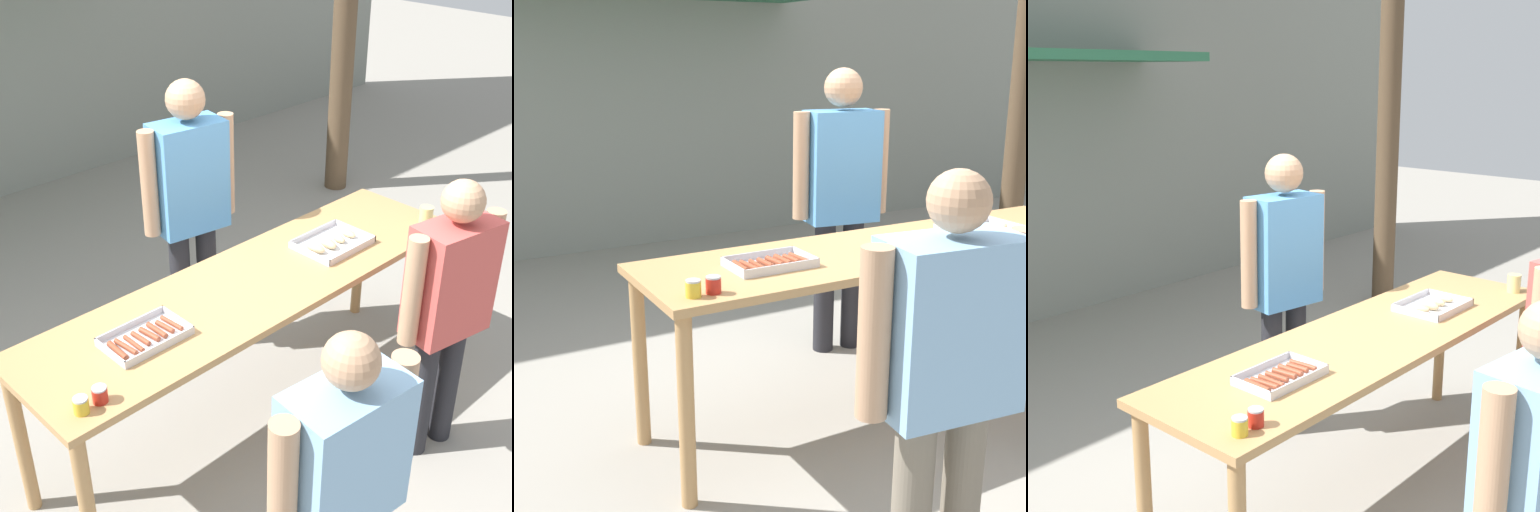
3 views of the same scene
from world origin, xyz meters
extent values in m
plane|color=gray|center=(0.00, 0.00, 0.00)|extent=(24.00, 24.00, 0.00)
cube|color=tan|center=(0.00, 0.00, 0.91)|extent=(2.70, 0.72, 0.04)
cylinder|color=tan|center=(-1.28, -0.29, 0.44)|extent=(0.07, 0.07, 0.89)
cylinder|color=tan|center=(1.28, -0.29, 0.44)|extent=(0.07, 0.07, 0.89)
cylinder|color=tan|center=(-1.28, 0.29, 0.44)|extent=(0.07, 0.07, 0.89)
cylinder|color=tan|center=(1.28, 0.29, 0.44)|extent=(0.07, 0.07, 0.89)
cube|color=silver|center=(-0.74, -0.02, 0.93)|extent=(0.39, 0.25, 0.01)
cube|color=silver|center=(-0.74, -0.14, 0.96)|extent=(0.39, 0.01, 0.03)
cube|color=silver|center=(-0.74, 0.10, 0.96)|extent=(0.39, 0.01, 0.03)
cube|color=silver|center=(-0.93, -0.02, 0.96)|extent=(0.01, 0.25, 0.03)
cube|color=silver|center=(-0.54, -0.02, 0.96)|extent=(0.01, 0.25, 0.03)
cylinder|color=brown|center=(-0.89, -0.03, 0.95)|extent=(0.04, 0.15, 0.03)
cylinder|color=brown|center=(-0.85, -0.03, 0.95)|extent=(0.04, 0.15, 0.02)
cylinder|color=brown|center=(-0.81, -0.03, 0.95)|extent=(0.02, 0.14, 0.02)
cylinder|color=brown|center=(-0.76, -0.02, 0.95)|extent=(0.03, 0.12, 0.02)
cylinder|color=brown|center=(-0.71, -0.03, 0.95)|extent=(0.04, 0.13, 0.03)
cylinder|color=brown|center=(-0.67, -0.02, 0.95)|extent=(0.03, 0.14, 0.03)
cylinder|color=brown|center=(-0.62, -0.03, 0.95)|extent=(0.04, 0.12, 0.03)
cylinder|color=brown|center=(-0.58, -0.02, 0.95)|extent=(0.03, 0.15, 0.02)
cube|color=silver|center=(0.59, -0.02, 0.93)|extent=(0.41, 0.31, 0.01)
cube|color=silver|center=(0.59, -0.17, 0.96)|extent=(0.41, 0.01, 0.03)
cube|color=silver|center=(0.59, 0.13, 0.96)|extent=(0.41, 0.01, 0.03)
cube|color=silver|center=(0.39, -0.02, 0.96)|extent=(0.01, 0.31, 0.03)
cube|color=silver|center=(0.79, -0.02, 0.96)|extent=(0.01, 0.31, 0.03)
ellipsoid|color=#D6B77F|center=(0.45, -0.02, 0.96)|extent=(0.08, 0.12, 0.05)
ellipsoid|color=#D6B77F|center=(0.54, -0.03, 0.96)|extent=(0.08, 0.12, 0.05)
ellipsoid|color=#D6B77F|center=(0.64, -0.03, 0.96)|extent=(0.06, 0.10, 0.04)
ellipsoid|color=#D6B77F|center=(0.73, -0.02, 0.96)|extent=(0.06, 0.12, 0.04)
cylinder|color=gold|center=(-1.22, -0.25, 0.96)|extent=(0.07, 0.07, 0.07)
cylinder|color=#B2B2B7|center=(-1.22, -0.25, 1.00)|extent=(0.06, 0.06, 0.01)
cylinder|color=#B22319|center=(-1.13, -0.24, 0.96)|extent=(0.07, 0.07, 0.07)
cylinder|color=#B2B2B7|center=(-1.13, -0.24, 1.00)|extent=(0.06, 0.06, 0.01)
cylinder|color=#DBC67A|center=(1.21, -0.24, 0.99)|extent=(0.08, 0.08, 0.11)
cylinder|color=#232328|center=(0.13, 0.84, 0.43)|extent=(0.13, 0.13, 0.86)
cylinder|color=#232328|center=(0.33, 0.81, 0.43)|extent=(0.13, 0.13, 0.86)
cube|color=#5193D1|center=(0.23, 0.82, 1.20)|extent=(0.47, 0.31, 0.68)
sphere|color=tan|center=(0.23, 0.82, 1.68)|extent=(0.23, 0.23, 0.23)
cylinder|color=tan|center=(-0.03, 0.86, 1.22)|extent=(0.10, 0.10, 0.65)
cylinder|color=tan|center=(0.50, 0.78, 1.22)|extent=(0.10, 0.10, 0.65)
cube|color=#84B2DB|center=(-0.72, -1.19, 1.04)|extent=(0.49, 0.30, 0.59)
sphere|color=tan|center=(-0.72, -1.19, 1.45)|extent=(0.20, 0.20, 0.20)
cylinder|color=tan|center=(-0.44, -1.23, 1.05)|extent=(0.10, 0.10, 0.56)
cylinder|color=tan|center=(-1.00, -1.16, 1.05)|extent=(0.10, 0.10, 0.56)
cylinder|color=#232328|center=(0.64, -0.84, 0.38)|extent=(0.13, 0.13, 0.77)
cylinder|color=#232328|center=(0.45, -0.81, 0.38)|extent=(0.13, 0.13, 0.77)
cube|color=#C64C47|center=(0.54, -0.83, 1.07)|extent=(0.46, 0.31, 0.61)
sphere|color=tan|center=(0.54, -0.83, 1.50)|extent=(0.21, 0.21, 0.21)
cylinder|color=tan|center=(0.80, -0.88, 1.09)|extent=(0.10, 0.10, 0.58)
cylinder|color=tan|center=(0.29, -0.78, 1.09)|extent=(0.10, 0.10, 0.58)
camera|label=1|loc=(-2.24, -2.32, 2.90)|focal=50.00mm
camera|label=2|loc=(-2.27, -2.80, 1.90)|focal=50.00mm
camera|label=3|loc=(-2.94, -2.01, 2.27)|focal=50.00mm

